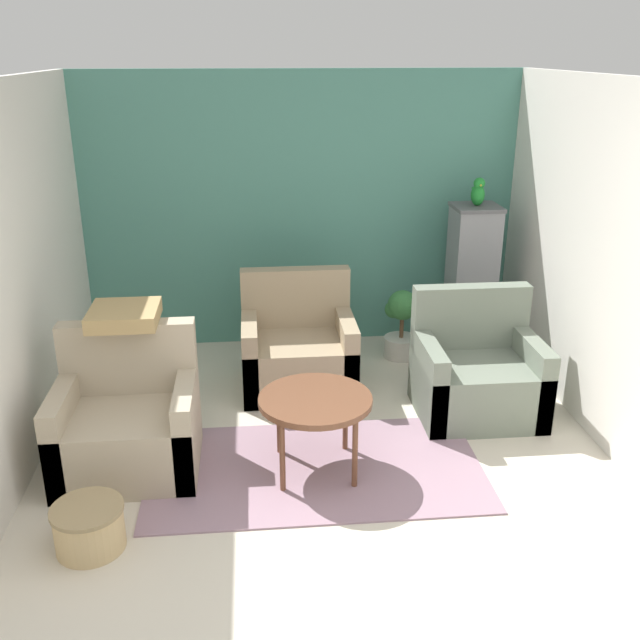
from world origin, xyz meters
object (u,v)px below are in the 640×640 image
parrot (478,192)px  wicker_basket (89,526)px  armchair_right (477,376)px  birdcage (470,287)px  armchair_left (128,426)px  potted_plant (402,323)px  armchair_middle (298,352)px  coffee_table (315,404)px

parrot → wicker_basket: 3.95m
armchair_right → parrot: (0.26, 1.12, 1.14)m
parrot → birdcage: bearing=-90.0°
armchair_left → potted_plant: bearing=36.8°
armchair_middle → armchair_right: bearing=-23.8°
parrot → potted_plant: parrot is taller
armchair_right → birdcage: (0.26, 1.11, 0.31)m
armchair_left → wicker_basket: bearing=-97.3°
coffee_table → parrot: 2.54m
wicker_basket → armchair_middle: bearing=56.1°
armchair_middle → potted_plant: (0.94, 0.50, 0.02)m
coffee_table → wicker_basket: bearing=-153.4°
potted_plant → armchair_right: bearing=-72.0°
coffee_table → potted_plant: 1.97m
armchair_left → armchair_middle: same height
armchair_middle → wicker_basket: armchair_middle is taller
armchair_right → birdcage: birdcage is taller
potted_plant → armchair_middle: bearing=-152.2°
parrot → potted_plant: bearing=-175.0°
potted_plant → wicker_basket: potted_plant is taller
armchair_middle → birdcage: birdcage is taller
potted_plant → birdcage: bearing=4.8°
birdcage → potted_plant: birdcage is taller
birdcage → armchair_middle: bearing=-160.6°
armchair_middle → parrot: size_ratio=3.80×
armchair_right → wicker_basket: (-2.56, -1.32, -0.15)m
birdcage → parrot: parrot is taller
coffee_table → armchair_middle: 1.25m
parrot → potted_plant: 1.28m
parrot → wicker_basket: size_ratio=0.61×
potted_plant → wicker_basket: bearing=-132.9°
coffee_table → birdcage: size_ratio=0.54×
coffee_table → armchair_middle: armchair_middle is taller
armchair_right → potted_plant: (-0.35, 1.06, 0.02)m
armchair_middle → birdcage: 1.68m
wicker_basket → coffee_table: bearing=26.6°
parrot → potted_plant: (-0.61, -0.05, -1.12)m
coffee_table → wicker_basket: 1.49m
coffee_table → armchair_left: 1.22m
wicker_basket → potted_plant: bearing=47.1°
birdcage → potted_plant: bearing=-175.2°
armchair_left → coffee_table: bearing=-7.5°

